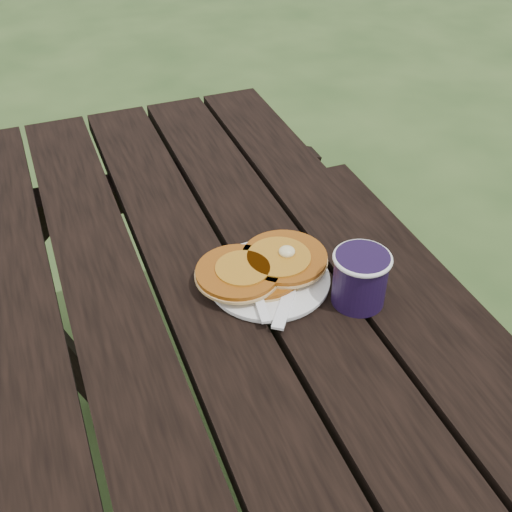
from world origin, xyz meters
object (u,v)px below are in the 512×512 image
object	(u,v)px
picnic_table	(241,499)
plate	(268,280)
coffee_cup	(360,276)
pancake_stack	(263,266)

from	to	relation	value
picnic_table	plate	xyz separation A→B (m)	(0.11, 0.15, 0.39)
picnic_table	coffee_cup	xyz separation A→B (m)	(0.23, 0.05, 0.44)
plate	coffee_cup	world-z (taller)	coffee_cup
pancake_stack	coffee_cup	world-z (taller)	coffee_cup
picnic_table	plate	world-z (taller)	plate
plate	picnic_table	bearing A→B (deg)	-126.92
picnic_table	plate	distance (m)	0.43
coffee_cup	plate	bearing A→B (deg)	141.12
coffee_cup	pancake_stack	bearing A→B (deg)	137.93
picnic_table	plate	size ratio (longest dim) A/B	8.79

